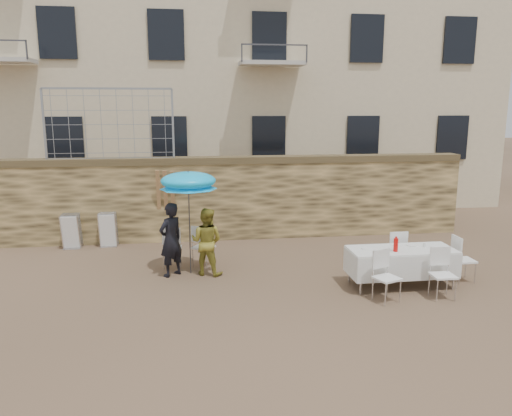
{
  "coord_description": "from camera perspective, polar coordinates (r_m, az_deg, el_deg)",
  "views": [
    {
      "loc": [
        -1.02,
        -8.28,
        3.57
      ],
      "look_at": [
        0.4,
        2.2,
        1.4
      ],
      "focal_mm": 35.0,
      "sensor_mm": 36.0,
      "label": 1
    }
  ],
  "objects": [
    {
      "name": "apartment_building",
      "position": [
        20.68,
        -5.14,
        22.5
      ],
      "size": [
        20.0,
        8.0,
        15.0
      ],
      "primitive_type": "cube",
      "color": "#C2B08C",
      "rests_on": "ground"
    },
    {
      "name": "wood_planks",
      "position": [
        13.28,
        -9.71,
        0.27
      ],
      "size": [
        0.7,
        0.2,
        2.0
      ],
      "primitive_type": null,
      "color": "#A37749",
      "rests_on": "ground"
    },
    {
      "name": "stone_wall",
      "position": [
        13.54,
        -3.27,
        1.07
      ],
      "size": [
        13.0,
        0.5,
        2.2
      ],
      "primitive_type": "cube",
      "color": "olive",
      "rests_on": "ground"
    },
    {
      "name": "banquet_table",
      "position": [
        10.39,
        16.32,
        -4.74
      ],
      "size": [
        2.1,
        0.85,
        0.78
      ],
      "color": "silver",
      "rests_on": "ground"
    },
    {
      "name": "couple_chair_left",
      "position": [
        11.32,
        -9.56,
        -4.4
      ],
      "size": [
        0.49,
        0.49,
        0.96
      ],
      "primitive_type": null,
      "rotation": [
        0.0,
        0.0,
        3.13
      ],
      "color": "white",
      "rests_on": "ground"
    },
    {
      "name": "table_chair_front_left",
      "position": [
        9.58,
        14.75,
        -7.61
      ],
      "size": [
        0.62,
        0.62,
        0.96
      ],
      "primitive_type": null,
      "rotation": [
        0.0,
        0.0,
        0.37
      ],
      "color": "white",
      "rests_on": "ground"
    },
    {
      "name": "couple_chair_right",
      "position": [
        11.32,
        -6.01,
        -4.31
      ],
      "size": [
        0.67,
        0.67,
        0.96
      ],
      "primitive_type": null,
      "rotation": [
        0.0,
        0.0,
        2.54
      ],
      "color": "white",
      "rests_on": "ground"
    },
    {
      "name": "chair_stack_left",
      "position": [
        13.65,
        -20.19,
        -2.3
      ],
      "size": [
        0.46,
        0.47,
        0.92
      ],
      "primitive_type": null,
      "color": "white",
      "rests_on": "ground"
    },
    {
      "name": "chair_stack_right",
      "position": [
        13.48,
        -16.46,
        -2.23
      ],
      "size": [
        0.46,
        0.4,
        0.92
      ],
      "primitive_type": null,
      "color": "white",
      "rests_on": "ground"
    },
    {
      "name": "man_suit",
      "position": [
        10.71,
        -9.71,
        -3.59
      ],
      "size": [
        0.69,
        0.67,
        1.59
      ],
      "primitive_type": "imported",
      "rotation": [
        0.0,
        0.0,
        3.87
      ],
      "color": "black",
      "rests_on": "ground"
    },
    {
      "name": "ground",
      "position": [
        9.07,
        -0.65,
        -11.57
      ],
      "size": [
        80.0,
        80.0,
        0.0
      ],
      "primitive_type": "plane",
      "color": "brown",
      "rests_on": "ground"
    },
    {
      "name": "woman_dress",
      "position": [
        10.73,
        -5.68,
        -3.82
      ],
      "size": [
        0.87,
        0.8,
        1.46
      ],
      "primitive_type": "imported",
      "rotation": [
        0.0,
        0.0,
        2.71
      ],
      "color": "gold",
      "rests_on": "ground"
    },
    {
      "name": "chain_link_fence",
      "position": [
        13.43,
        -16.4,
        9.13
      ],
      "size": [
        3.2,
        0.06,
        1.8
      ],
      "primitive_type": null,
      "color": "gray",
      "rests_on": "stone_wall"
    },
    {
      "name": "umbrella",
      "position": [
        10.56,
        -7.73,
        2.76
      ],
      "size": [
        1.21,
        1.21,
        2.08
      ],
      "color": "#3F3F44",
      "rests_on": "ground"
    },
    {
      "name": "soda_bottle",
      "position": [
        10.13,
        15.68,
        -4.09
      ],
      "size": [
        0.09,
        0.09,
        0.26
      ],
      "primitive_type": "cylinder",
      "color": "red",
      "rests_on": "banquet_table"
    },
    {
      "name": "table_chair_side",
      "position": [
        11.18,
        22.64,
        -5.37
      ],
      "size": [
        0.48,
        0.48,
        0.96
      ],
      "primitive_type": null,
      "rotation": [
        0.0,
        0.0,
        1.57
      ],
      "color": "white",
      "rests_on": "ground"
    },
    {
      "name": "table_chair_back",
      "position": [
        11.24,
        15.54,
        -4.79
      ],
      "size": [
        0.48,
        0.48,
        0.96
      ],
      "primitive_type": null,
      "rotation": [
        0.0,
        0.0,
        3.15
      ],
      "color": "white",
      "rests_on": "ground"
    },
    {
      "name": "table_chair_front_right",
      "position": [
        10.04,
        20.61,
        -7.09
      ],
      "size": [
        0.49,
        0.49,
        0.96
      ],
      "primitive_type": null,
      "rotation": [
        0.0,
        0.0,
        -0.03
      ],
      "color": "white",
      "rests_on": "ground"
    }
  ]
}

